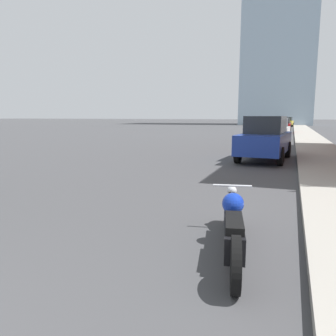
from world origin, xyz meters
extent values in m
cube|color=#9E998E|center=(5.17, 40.00, 0.07)|extent=(2.25, 240.00, 0.15)
cube|color=#9EB7CC|center=(0.32, 77.85, 25.09)|extent=(14.64, 14.64, 50.19)
cylinder|color=black|center=(2.90, 5.48, 0.31)|extent=(0.22, 0.63, 0.62)
cylinder|color=black|center=(3.30, 3.42, 0.31)|extent=(0.22, 0.63, 0.62)
cube|color=black|center=(3.10, 4.45, 0.33)|extent=(0.54, 1.61, 0.32)
sphere|color=#1433AD|center=(3.04, 4.76, 0.61)|extent=(0.32, 0.32, 0.32)
cube|color=black|center=(3.16, 4.12, 0.54)|extent=(0.35, 0.76, 0.10)
sphere|color=silver|center=(2.89, 5.51, 0.63)|extent=(0.16, 0.16, 0.16)
cylinder|color=silver|center=(2.92, 5.37, 0.74)|extent=(0.62, 0.15, 0.04)
cube|color=#1E3899|center=(2.74, 14.59, 0.75)|extent=(2.07, 4.67, 0.78)
cube|color=#23282D|center=(2.74, 14.59, 1.50)|extent=(1.62, 2.29, 0.72)
cylinder|color=black|center=(2.05, 16.06, 0.36)|extent=(0.26, 0.73, 0.72)
cylinder|color=black|center=(3.67, 15.93, 0.36)|extent=(0.26, 0.73, 0.72)
cylinder|color=black|center=(1.82, 13.26, 0.36)|extent=(0.26, 0.73, 0.72)
cylinder|color=black|center=(3.44, 13.12, 0.36)|extent=(0.26, 0.73, 0.72)
cube|color=silver|center=(2.69, 27.11, 0.67)|extent=(1.96, 4.10, 0.71)
cube|color=#23282D|center=(2.69, 27.11, 1.38)|extent=(1.60, 2.00, 0.71)
cylinder|color=black|center=(1.90, 28.40, 0.32)|extent=(0.23, 0.64, 0.64)
cylinder|color=black|center=(3.59, 28.32, 0.32)|extent=(0.23, 0.64, 0.64)
cylinder|color=black|center=(1.79, 25.91, 0.32)|extent=(0.23, 0.64, 0.64)
cylinder|color=black|center=(3.47, 25.83, 0.32)|extent=(0.23, 0.64, 0.64)
cube|color=red|center=(2.78, 38.57, 0.69)|extent=(1.72, 4.49, 0.73)
cube|color=#23282D|center=(2.78, 38.57, 1.38)|extent=(1.46, 2.16, 0.65)
cylinder|color=black|center=(1.96, 39.96, 0.32)|extent=(0.20, 0.64, 0.64)
cylinder|color=black|center=(3.58, 39.96, 0.32)|extent=(0.20, 0.64, 0.64)
cylinder|color=black|center=(1.97, 37.18, 0.32)|extent=(0.20, 0.64, 0.64)
cylinder|color=black|center=(3.59, 37.18, 0.32)|extent=(0.20, 0.64, 0.64)
cube|color=black|center=(2.70, 50.00, 0.66)|extent=(1.94, 4.16, 0.65)
cube|color=#23282D|center=(2.70, 50.00, 1.26)|extent=(1.56, 2.04, 0.57)
cylinder|color=black|center=(1.97, 51.31, 0.33)|extent=(0.24, 0.68, 0.67)
cylinder|color=black|center=(3.58, 51.21, 0.33)|extent=(0.24, 0.68, 0.67)
cylinder|color=black|center=(1.82, 48.79, 0.33)|extent=(0.24, 0.68, 0.67)
cylinder|color=black|center=(3.43, 48.69, 0.33)|extent=(0.24, 0.68, 0.67)
cube|color=gold|center=(2.95, 62.62, 0.69)|extent=(2.21, 4.50, 0.71)
cube|color=#23282D|center=(2.95, 62.62, 1.38)|extent=(1.73, 2.22, 0.67)
cylinder|color=black|center=(2.20, 64.05, 0.33)|extent=(0.26, 0.67, 0.66)
cylinder|color=black|center=(3.93, 63.89, 0.33)|extent=(0.26, 0.67, 0.66)
cylinder|color=black|center=(1.96, 61.36, 0.33)|extent=(0.26, 0.67, 0.66)
cylinder|color=black|center=(3.69, 61.20, 0.33)|extent=(0.26, 0.67, 0.66)
camera|label=1|loc=(3.77, 0.14, 1.86)|focal=35.00mm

